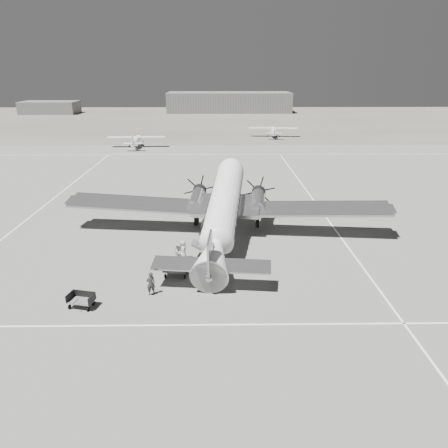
{
  "coord_description": "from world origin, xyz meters",
  "views": [
    {
      "loc": [
        1.08,
        -36.1,
        14.15
      ],
      "look_at": [
        1.55,
        -2.54,
        2.2
      ],
      "focal_mm": 35.0,
      "sensor_mm": 36.0,
      "label": 1
    }
  ],
  "objects": [
    {
      "name": "light_plane_left",
      "position": [
        -14.48,
        47.47,
        1.15
      ],
      "size": [
        11.37,
        9.37,
        2.29
      ],
      "primitive_type": null,
      "rotation": [
        0.0,
        0.0,
        0.04
      ],
      "color": "white",
      "rests_on": "ground"
    },
    {
      "name": "taxi_line_left",
      "position": [
        -18.0,
        10.0,
        0.01
      ],
      "size": [
        0.15,
        60.0,
        0.01
      ],
      "primitive_type": "cube",
      "color": "white",
      "rests_on": "ground"
    },
    {
      "name": "ground_crew",
      "position": [
        -3.39,
        -10.28,
        0.82
      ],
      "size": [
        0.71,
        0.62,
        1.64
      ],
      "primitive_type": "imported",
      "rotation": [
        0.0,
        0.0,
        3.6
      ],
      "color": "#2D2D2D",
      "rests_on": "ground"
    },
    {
      "name": "light_plane_right",
      "position": [
        13.23,
        60.66,
        1.13
      ],
      "size": [
        11.6,
        9.73,
        2.26
      ],
      "primitive_type": null,
      "rotation": [
        0.0,
        0.0,
        -0.09
      ],
      "color": "white",
      "rests_on": "ground"
    },
    {
      "name": "hangar_main",
      "position": [
        5.0,
        120.0,
        3.3
      ],
      "size": [
        42.0,
        14.0,
        6.6
      ],
      "color": "#606060",
      "rests_on": "ground"
    },
    {
      "name": "taxi_line_right",
      "position": [
        12.0,
        0.0,
        0.01
      ],
      "size": [
        0.15,
        80.0,
        0.01
      ],
      "primitive_type": "cube",
      "color": "white",
      "rests_on": "ground"
    },
    {
      "name": "grass_infield",
      "position": [
        0.0,
        95.0,
        0.0
      ],
      "size": [
        260.0,
        90.0,
        0.01
      ],
      "primitive_type": "cube",
      "color": "#686658",
      "rests_on": "ground"
    },
    {
      "name": "ramp_agent",
      "position": [
        -1.84,
        -6.15,
        0.99
      ],
      "size": [
        0.88,
        1.06,
        1.98
      ],
      "primitive_type": "imported",
      "rotation": [
        0.0,
        0.0,
        1.71
      ],
      "color": "silver",
      "rests_on": "ground"
    },
    {
      "name": "baggage_cart_far",
      "position": [
        -7.54,
        -11.85,
        0.47
      ],
      "size": [
        1.87,
        1.51,
        0.93
      ],
      "primitive_type": null,
      "rotation": [
        0.0,
        0.0,
        -0.23
      ],
      "color": "#5A5A5A",
      "rests_on": "ground"
    },
    {
      "name": "taxi_line_horizon",
      "position": [
        0.0,
        40.0,
        0.01
      ],
      "size": [
        90.0,
        0.15,
        0.01
      ],
      "primitive_type": "cube",
      "color": "white",
      "rests_on": "ground"
    },
    {
      "name": "shed_secondary",
      "position": [
        -55.0,
        115.0,
        2.0
      ],
      "size": [
        18.0,
        10.0,
        4.0
      ],
      "primitive_type": "cube",
      "color": "#5A5A5A",
      "rests_on": "ground"
    },
    {
      "name": "dc3_airliner",
      "position": [
        1.55,
        -0.54,
        2.82
      ],
      "size": [
        31.68,
        23.66,
        5.64
      ],
      "primitive_type": null,
      "rotation": [
        0.0,
        0.0,
        -0.11
      ],
      "color": "#AEAEB0",
      "rests_on": "ground"
    },
    {
      "name": "taxi_line_near",
      "position": [
        0.0,
        -14.0,
        0.01
      ],
      "size": [
        60.0,
        0.15,
        0.01
      ],
      "primitive_type": "cube",
      "color": "white",
      "rests_on": "ground"
    },
    {
      "name": "baggage_cart_near",
      "position": [
        -2.0,
        -7.52,
        0.52
      ],
      "size": [
        1.98,
        1.5,
        1.05
      ],
      "primitive_type": null,
      "rotation": [
        0.0,
        0.0,
        -0.11
      ],
      "color": "#5A5A5A",
      "rests_on": "ground"
    },
    {
      "name": "passenger",
      "position": [
        -1.67,
        -4.58,
        0.79
      ],
      "size": [
        0.62,
        0.84,
        1.57
      ],
      "primitive_type": "imported",
      "rotation": [
        0.0,
        0.0,
        1.74
      ],
      "color": "#ABABA9",
      "rests_on": "ground"
    },
    {
      "name": "ground",
      "position": [
        0.0,
        0.0,
        0.0
      ],
      "size": [
        260.0,
        260.0,
        0.0
      ],
      "primitive_type": "plane",
      "color": "slate",
      "rests_on": "ground"
    }
  ]
}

